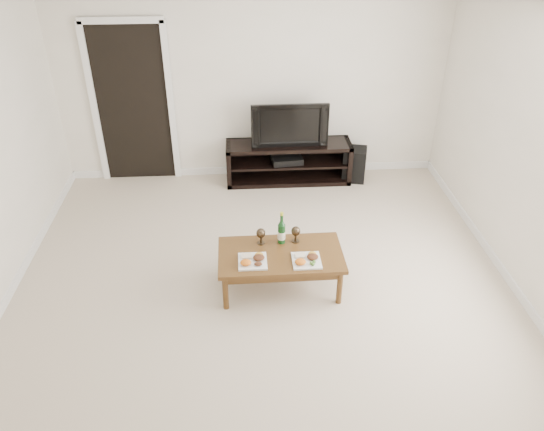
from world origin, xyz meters
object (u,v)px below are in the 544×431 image
Objects in this scene: television at (289,123)px; coffee_table at (280,271)px; media_console at (288,162)px; subwoofer at (354,164)px.

television is 2.37m from coffee_table.
media_console is 1.38× the size of coffee_table.
media_console is 2.29m from coffee_table.
coffee_table is (-0.28, -2.27, -0.63)m from television.
television is 1.09m from subwoofer.
subwoofer is at bearing -1.36° from media_console.
media_console is at bearing -167.40° from subwoofer.
subwoofer is at bearing -1.89° from television.
media_console reaches higher than coffee_table.
television is 2.20× the size of subwoofer.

